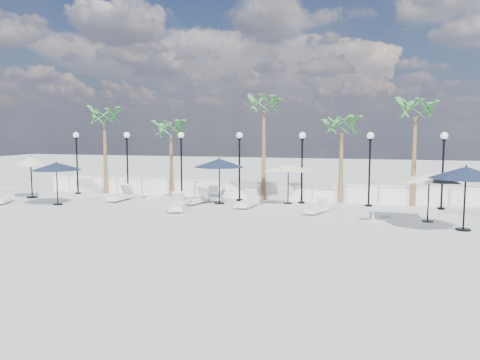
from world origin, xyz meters
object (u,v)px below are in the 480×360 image
(lounger_3, at_px, (177,206))
(parasol_navy_right, at_px, (466,173))
(lounger_0, at_px, (4,199))
(parasol_navy_mid, at_px, (219,163))
(lounger_1, at_px, (120,196))
(lounger_6, at_px, (247,202))
(parasol_cream_sq_b, at_px, (429,174))
(lounger_5, at_px, (317,209))
(lounger_4, at_px, (196,199))
(parasol_cream_small, at_px, (31,162))
(parasol_navy_left, at_px, (56,167))
(parasol_cream_sq_a, at_px, (288,164))
(lounger_2, at_px, (214,196))

(lounger_3, distance_m, parasol_navy_right, 12.87)
(lounger_0, height_order, parasol_navy_mid, parasol_navy_mid)
(lounger_0, xyz_separation_m, lounger_1, (5.56, 2.61, 0.04))
(lounger_6, height_order, parasol_navy_right, parasol_navy_right)
(parasol_cream_sq_b, bearing_deg, lounger_5, 171.47)
(lounger_6, bearing_deg, lounger_4, 177.30)
(lounger_4, bearing_deg, parasol_navy_mid, 25.88)
(lounger_4, bearing_deg, parasol_cream_small, -166.89)
(lounger_3, bearing_deg, lounger_6, 14.38)
(lounger_3, bearing_deg, parasol_navy_left, 160.90)
(lounger_6, height_order, parasol_cream_sq_a, parasol_cream_sq_a)
(lounger_5, bearing_deg, lounger_4, -171.93)
(lounger_5, bearing_deg, parasol_cream_sq_a, 143.68)
(lounger_3, bearing_deg, lounger_0, 162.82)
(lounger_3, height_order, lounger_4, lounger_3)
(parasol_cream_sq_a, bearing_deg, lounger_5, -54.99)
(lounger_0, height_order, lounger_5, lounger_0)
(parasol_navy_mid, relative_size, parasol_cream_sq_a, 0.60)
(lounger_0, height_order, lounger_2, lounger_2)
(lounger_2, xyz_separation_m, parasol_navy_mid, (0.67, -1.09, 1.96))
(parasol_navy_mid, bearing_deg, lounger_5, -16.29)
(lounger_1, bearing_deg, parasol_cream_sq_b, -8.08)
(lounger_1, relative_size, parasol_navy_right, 0.73)
(parasol_navy_mid, relative_size, parasol_navy_right, 0.97)
(lounger_1, xyz_separation_m, lounger_2, (5.05, 1.55, -0.03))
(lounger_4, xyz_separation_m, parasol_cream_sq_a, (4.73, 1.41, 1.88))
(lounger_2, xyz_separation_m, lounger_6, (2.41, -1.80, 0.03))
(lounger_3, height_order, parasol_navy_right, parasol_navy_right)
(parasol_navy_left, relative_size, parasol_cream_sq_a, 0.56)
(parasol_navy_left, xyz_separation_m, parasol_cream_small, (-3.15, 1.82, 0.09))
(parasol_cream_small, bearing_deg, lounger_3, -10.22)
(parasol_navy_left, bearing_deg, parasol_cream_sq_a, 18.05)
(parasol_cream_sq_b, bearing_deg, lounger_2, 162.73)
(lounger_0, bearing_deg, parasol_cream_sq_b, -20.88)
(lounger_0, height_order, lounger_6, lounger_6)
(parasol_navy_mid, bearing_deg, lounger_4, -163.98)
(parasol_navy_mid, bearing_deg, parasol_navy_right, -18.41)
(lounger_2, relative_size, lounger_4, 0.95)
(lounger_4, xyz_separation_m, parasol_cream_sq_b, (11.42, -1.96, 1.83))
(lounger_3, height_order, parasol_cream_sq_b, parasol_cream_sq_b)
(parasol_navy_right, relative_size, parasol_cream_sq_a, 0.62)
(parasol_navy_mid, bearing_deg, parasol_navy_left, -161.43)
(parasol_cream_sq_b, relative_size, parasol_cream_small, 1.81)
(lounger_1, relative_size, lounger_3, 0.97)
(lounger_4, distance_m, parasol_navy_right, 13.21)
(lounger_3, distance_m, lounger_6, 3.62)
(lounger_0, distance_m, parasol_cream_sq_a, 15.51)
(lounger_4, xyz_separation_m, parasol_navy_right, (12.59, -3.45, 2.02))
(lounger_1, bearing_deg, lounger_4, 0.05)
(lounger_0, relative_size, lounger_2, 0.96)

